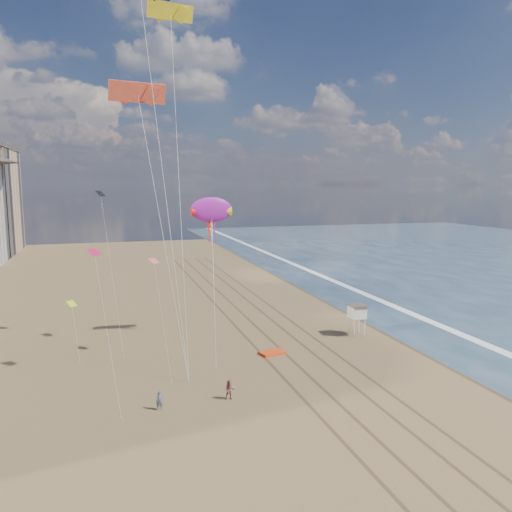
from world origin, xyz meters
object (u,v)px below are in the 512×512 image
Objects in this scene: show_kite at (211,210)px; kite_flyer_b at (229,390)px; lifeguard_stand at (357,312)px; grounded_kite at (272,353)px; kite_flyer_a at (160,401)px.

kite_flyer_b is at bearing -97.38° from show_kite.
lifeguard_stand is at bearing -14.98° from show_kite.
grounded_kite is (-11.44, -3.30, -2.66)m from lifeguard_stand.
grounded_kite is at bearing 42.32° from kite_flyer_a.
lifeguard_stand is 27.30m from kite_flyer_a.
show_kite is (-4.63, 7.60, 14.39)m from grounded_kite.
show_kite is 10.80× the size of kite_flyer_b.
lifeguard_stand is 1.46× the size of grounded_kite.
grounded_kite is 1.53× the size of kite_flyer_b.
grounded_kite is 1.60× the size of kite_flyer_a.
kite_flyer_a is 0.95× the size of kite_flyer_b.
kite_flyer_b is (-2.20, -17.02, -13.72)m from show_kite.
grounded_kite is at bearing 66.99° from kite_flyer_b.
kite_flyer_b is at bearing 7.40° from kite_flyer_a.
show_kite is at bearing 109.02° from grounded_kite.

